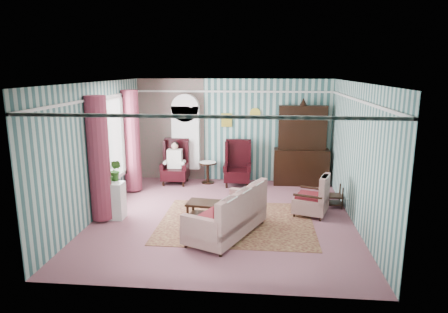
# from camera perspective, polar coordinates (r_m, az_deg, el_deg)

# --- Properties ---
(floor) EXTENTS (6.00, 6.00, 0.00)m
(floor) POSITION_cam_1_polar(r_m,az_deg,el_deg) (8.83, -0.06, -8.61)
(floor) COLOR #8E525C
(floor) RESTS_ON ground
(room_shell) EXTENTS (5.53, 6.02, 2.91)m
(room_shell) POSITION_cam_1_polar(r_m,az_deg,el_deg) (8.58, -4.07, 4.60)
(room_shell) COLOR #345F5D
(room_shell) RESTS_ON ground
(bookcase) EXTENTS (0.80, 0.28, 2.24)m
(bookcase) POSITION_cam_1_polar(r_m,az_deg,el_deg) (11.44, -5.44, 2.05)
(bookcase) COLOR silver
(bookcase) RESTS_ON floor
(dresser_hutch) EXTENTS (1.50, 0.56, 2.36)m
(dresser_hutch) POSITION_cam_1_polar(r_m,az_deg,el_deg) (11.16, 11.07, 1.93)
(dresser_hutch) COLOR black
(dresser_hutch) RESTS_ON floor
(wingback_left) EXTENTS (0.76, 0.80, 1.25)m
(wingback_left) POSITION_cam_1_polar(r_m,az_deg,el_deg) (11.21, -7.01, -0.78)
(wingback_left) COLOR black
(wingback_left) RESTS_ON floor
(wingback_right) EXTENTS (0.76, 0.80, 1.25)m
(wingback_right) POSITION_cam_1_polar(r_m,az_deg,el_deg) (10.98, 1.95, -0.98)
(wingback_right) COLOR black
(wingback_right) RESTS_ON floor
(seated_woman) EXTENTS (0.44, 0.40, 1.18)m
(seated_woman) POSITION_cam_1_polar(r_m,az_deg,el_deg) (11.22, -7.01, -0.95)
(seated_woman) COLOR white
(seated_woman) RESTS_ON floor
(round_side_table) EXTENTS (0.50, 0.50, 0.60)m
(round_side_table) POSITION_cam_1_polar(r_m,az_deg,el_deg) (11.28, -2.33, -2.32)
(round_side_table) COLOR black
(round_side_table) RESTS_ON floor
(nest_table) EXTENTS (0.45, 0.38, 0.54)m
(nest_table) POSITION_cam_1_polar(r_m,az_deg,el_deg) (9.70, 15.22, -5.41)
(nest_table) COLOR black
(nest_table) RESTS_ON floor
(plant_stand) EXTENTS (0.55, 0.35, 0.80)m
(plant_stand) POSITION_cam_1_polar(r_m,az_deg,el_deg) (8.97, -15.79, -6.06)
(plant_stand) COLOR silver
(plant_stand) RESTS_ON floor
(rug) EXTENTS (3.20, 2.60, 0.01)m
(rug) POSITION_cam_1_polar(r_m,az_deg,el_deg) (8.53, 1.78, -9.35)
(rug) COLOR #4B1C19
(rug) RESTS_ON floor
(sofa) EXTENTS (1.74, 2.21, 1.02)m
(sofa) POSITION_cam_1_polar(r_m,az_deg,el_deg) (7.76, 0.36, -7.64)
(sofa) COLOR beige
(sofa) RESTS_ON floor
(floral_armchair) EXTENTS (0.94, 0.96, 0.99)m
(floral_armchair) POSITION_cam_1_polar(r_m,az_deg,el_deg) (9.00, 12.32, -5.17)
(floral_armchair) COLOR beige
(floral_armchair) RESTS_ON floor
(coffee_table) EXTENTS (0.87, 0.60, 0.40)m
(coffee_table) POSITION_cam_1_polar(r_m,az_deg,el_deg) (8.60, -2.50, -7.80)
(coffee_table) COLOR black
(coffee_table) RESTS_ON floor
(potted_plant_a) EXTENTS (0.43, 0.41, 0.38)m
(potted_plant_a) POSITION_cam_1_polar(r_m,az_deg,el_deg) (8.73, -16.27, -2.54)
(potted_plant_a) COLOR #234A17
(potted_plant_a) RESTS_ON plant_stand
(potted_plant_b) EXTENTS (0.31, 0.27, 0.47)m
(potted_plant_b) POSITION_cam_1_polar(r_m,az_deg,el_deg) (8.89, -15.22, -1.91)
(potted_plant_b) COLOR #224B17
(potted_plant_b) RESTS_ON plant_stand
(potted_plant_c) EXTENTS (0.23, 0.23, 0.38)m
(potted_plant_c) POSITION_cam_1_polar(r_m,az_deg,el_deg) (8.92, -16.35, -2.24)
(potted_plant_c) COLOR #1C5B1F
(potted_plant_c) RESTS_ON plant_stand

